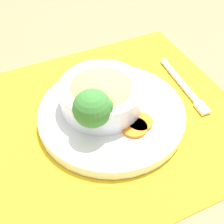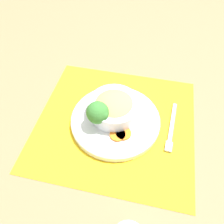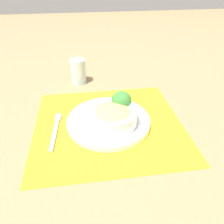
{
  "view_description": "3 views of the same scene",
  "coord_description": "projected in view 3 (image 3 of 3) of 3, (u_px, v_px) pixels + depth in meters",
  "views": [
    {
      "loc": [
        0.17,
        0.37,
        0.44
      ],
      "look_at": [
        0.01,
        0.02,
        0.04
      ],
      "focal_mm": 50.0,
      "sensor_mm": 36.0,
      "label": 1
    },
    {
      "loc": [
        -0.07,
        0.39,
        0.56
      ],
      "look_at": [
        0.01,
        -0.01,
        0.03
      ],
      "focal_mm": 35.0,
      "sensor_mm": 36.0,
      "label": 2
    },
    {
      "loc": [
        -0.07,
        -0.58,
        0.45
      ],
      "look_at": [
        0.01,
        0.01,
        0.04
      ],
      "focal_mm": 35.0,
      "sensor_mm": 36.0,
      "label": 3
    }
  ],
  "objects": [
    {
      "name": "water_glass",
      "position": [
        78.0,
        73.0,
        0.96
      ],
      "size": [
        0.07,
        0.07,
        0.11
      ],
      "color": "silver",
      "rests_on": "ground_plane"
    },
    {
      "name": "ground_plane",
      "position": [
        109.0,
        124.0,
        0.73
      ],
      "size": [
        4.0,
        4.0,
        0.0
      ],
      "primitive_type": "plane",
      "color": "#8C704C"
    },
    {
      "name": "fork",
      "position": [
        56.0,
        127.0,
        0.71
      ],
      "size": [
        0.03,
        0.18,
        0.01
      ],
      "rotation": [
        0.0,
        0.0,
        -0.07
      ],
      "color": "#B7B7BC",
      "rests_on": "placemat"
    },
    {
      "name": "carrot_slice_near",
      "position": [
        101.0,
        110.0,
        0.76
      ],
      "size": [
        0.05,
        0.05,
        0.01
      ],
      "color": "orange",
      "rests_on": "plate"
    },
    {
      "name": "plate",
      "position": [
        109.0,
        121.0,
        0.72
      ],
      "size": [
        0.28,
        0.28,
        0.02
      ],
      "color": "silver",
      "rests_on": "placemat"
    },
    {
      "name": "bowl",
      "position": [
        112.0,
        116.0,
        0.69
      ],
      "size": [
        0.16,
        0.16,
        0.06
      ],
      "color": "silver",
      "rests_on": "plate"
    },
    {
      "name": "placemat",
      "position": [
        109.0,
        124.0,
        0.73
      ],
      "size": [
        0.49,
        0.46,
        0.0
      ],
      "color": "yellow",
      "rests_on": "ground_plane"
    },
    {
      "name": "broccoli_floret",
      "position": [
        121.0,
        101.0,
        0.72
      ],
      "size": [
        0.07,
        0.07,
        0.09
      ],
      "color": "#759E51",
      "rests_on": "plate"
    },
    {
      "name": "carrot_slice_middle",
      "position": [
        97.0,
        111.0,
        0.76
      ],
      "size": [
        0.05,
        0.05,
        0.01
      ],
      "color": "orange",
      "rests_on": "plate"
    }
  ]
}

